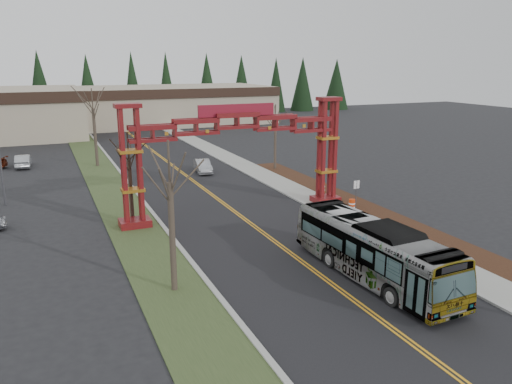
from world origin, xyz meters
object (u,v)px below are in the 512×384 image
bare_tree_median_near (170,183)px  bare_tree_median_mid (129,160)px  street_sign (356,189)px  bare_tree_right_far (275,123)px  barrel_mid (332,195)px  parked_car_far_a (23,161)px  silver_sedan (203,166)px  gateway_arch (237,139)px  retail_building_east (169,105)px  transit_bus (373,250)px  barrel_south (352,205)px  barrel_north (322,188)px  bare_tree_median_far (93,109)px

bare_tree_median_near → bare_tree_median_mid: 12.34m
bare_tree_median_near → street_sign: bare_tree_median_near is taller
bare_tree_right_far → barrel_mid: bearing=-94.5°
barrel_mid → bare_tree_median_mid: bearing=178.2°
parked_car_far_a → bare_tree_median_near: size_ratio=0.56×
barrel_mid → silver_sedan: bearing=114.0°
gateway_arch → parked_car_far_a: (-15.78, 26.53, -5.25)m
bare_tree_right_far → retail_building_east: bearing=90.0°
street_sign → transit_bus: bearing=-120.7°
street_sign → barrel_mid: bearing=96.8°
parked_car_far_a → barrel_mid: 35.91m
bare_tree_median_mid → bare_tree_right_far: bare_tree_right_far is taller
retail_building_east → parked_car_far_a: bearing=-126.0°
bare_tree_median_mid → street_sign: size_ratio=2.83×
retail_building_east → barrel_south: (-1.24, -64.79, -3.03)m
retail_building_east → bare_tree_right_far: 47.89m
bare_tree_right_far → barrel_south: size_ratio=7.44×
parked_car_far_a → bare_tree_median_near: bearing=103.6°
street_sign → bare_tree_median_near: bearing=-153.3°
transit_bus → parked_car_far_a: bearing=111.7°
bare_tree_right_far → barrel_north: bearing=-93.7°
bare_tree_median_mid → barrel_north: bare_tree_median_mid is taller
bare_tree_right_far → barrel_mid: (-1.09, -13.63, -4.74)m
bare_tree_right_far → barrel_south: 17.62m
bare_tree_median_mid → barrel_north: 17.87m
silver_sedan → bare_tree_median_near: 29.31m
silver_sedan → street_sign: street_sign is taller
silver_sedan → bare_tree_median_mid: bearing=-117.2°
bare_tree_right_far → street_sign: bare_tree_right_far is taller
barrel_south → transit_bus: bearing=-119.3°
bare_tree_median_near → barrel_south: bearing=26.8°
silver_sedan → barrel_north: bearing=-53.9°
bare_tree_median_mid → street_sign: (17.28, -3.59, -3.06)m
gateway_arch → retail_building_east: size_ratio=0.48×
transit_bus → barrel_mid: size_ratio=12.42×
gateway_arch → bare_tree_median_far: 24.97m
barrel_south → street_sign: bearing=24.2°
parked_car_far_a → bare_tree_right_far: bearing=156.2°
bare_tree_median_far → barrel_south: 31.91m
bare_tree_median_near → barrel_south: 19.52m
parked_car_far_a → bare_tree_right_far: (25.78, -12.44, 4.48)m
parked_car_far_a → barrel_mid: bearing=135.4°
transit_bus → bare_tree_median_mid: bare_tree_median_mid is taller
bare_tree_median_far → barrel_mid: (16.91, -23.19, -6.04)m
retail_building_east → bare_tree_median_mid: (-18.00, -60.96, 1.28)m
silver_sedan → barrel_mid: bearing=-58.7°
gateway_arch → silver_sedan: size_ratio=4.29×
retail_building_east → bare_tree_median_mid: bearing=-106.5°
street_sign → barrel_mid: (-0.36, 3.06, -1.26)m
barrel_north → bare_tree_right_far: bearing=86.3°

